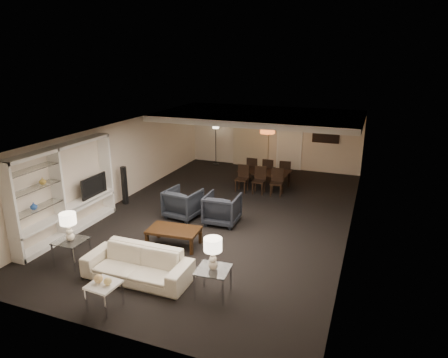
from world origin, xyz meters
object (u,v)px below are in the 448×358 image
at_px(sofa, 138,264).
at_px(armchair_right, 222,209).
at_px(vase_blue, 34,206).
at_px(chair_nm, 259,181).
at_px(marble_table, 105,296).
at_px(television, 91,185).
at_px(pendant_light, 268,130).
at_px(armchair_left, 183,203).
at_px(chair_nr, 276,183).
at_px(dining_table, 264,179).
at_px(chair_fm, 269,170).
at_px(side_table_right, 213,282).
at_px(side_table_left, 72,252).
at_px(floor_lamp, 216,144).
at_px(floor_speaker, 125,185).
at_px(chair_fl, 253,169).
at_px(chair_fr, 285,172).
at_px(chair_nl, 242,179).
at_px(coffee_table, 174,237).
at_px(vase_amber, 42,181).
at_px(table_lamp_right, 213,254).
at_px(table_lamp_left, 69,227).

xyz_separation_m(sofa, armchair_right, (0.60, 3.30, 0.09)).
xyz_separation_m(vase_blue, chair_nm, (3.72, 5.81, -0.70)).
bearing_deg(marble_table, television, 130.90).
bearing_deg(pendant_light, armchair_right, -91.97).
relative_size(armchair_left, chair_nr, 1.03).
relative_size(sofa, dining_table, 1.32).
xyz_separation_m(sofa, television, (-2.84, 2.18, 0.70)).
xyz_separation_m(dining_table, chair_nr, (0.60, -0.65, 0.15)).
relative_size(armchair_left, chair_nm, 1.03).
bearing_deg(chair_fm, side_table_right, 97.54).
bearing_deg(side_table_left, chair_nr, 62.39).
bearing_deg(marble_table, floor_lamp, 100.60).
bearing_deg(armchair_left, dining_table, -105.93).
relative_size(floor_speaker, chair_fl, 1.35).
bearing_deg(television, marble_table, -139.10).
height_order(dining_table, chair_fm, chair_fm).
height_order(pendant_light, chair_fr, pendant_light).
height_order(chair_nl, floor_lamp, floor_lamp).
distance_m(coffee_table, dining_table, 5.14).
xyz_separation_m(sofa, vase_blue, (-2.87, 0.21, 0.82)).
bearing_deg(vase_amber, floor_speaker, 87.91).
height_order(side_table_left, table_lamp_right, table_lamp_right).
bearing_deg(vase_amber, sofa, -11.26).
bearing_deg(side_table_left, sofa, 0.00).
distance_m(side_table_left, chair_nr, 6.80).
xyz_separation_m(armchair_left, chair_fr, (2.05, 4.02, 0.03)).
bearing_deg(chair_fl, side_table_left, 73.67).
xyz_separation_m(coffee_table, dining_table, (0.85, 5.07, 0.08)).
relative_size(floor_speaker, dining_table, 0.70).
height_order(sofa, coffee_table, sofa).
bearing_deg(chair_fr, marble_table, 73.17).
relative_size(armchair_right, dining_table, 0.54).
bearing_deg(chair_nl, vase_blue, -118.04).
height_order(television, chair_fr, television).
height_order(chair_nr, floor_lamp, floor_lamp).
bearing_deg(floor_lamp, table_lamp_right, -68.13).
relative_size(chair_nr, chair_fm, 1.00).
distance_m(sofa, vase_blue, 2.99).
bearing_deg(television, chair_fr, -39.84).
distance_m(television, floor_speaker, 1.48).
xyz_separation_m(sofa, side_table_right, (1.70, 0.00, -0.04)).
bearing_deg(chair_nm, marble_table, -97.53).
relative_size(side_table_left, television, 0.63).
bearing_deg(side_table_left, side_table_right, 0.00).
xyz_separation_m(side_table_left, table_lamp_left, (0.00, 0.00, 0.61)).
distance_m(vase_blue, chair_fl, 7.80).
bearing_deg(floor_speaker, side_table_right, -38.10).
bearing_deg(sofa, armchair_left, 100.04).
bearing_deg(chair_nl, armchair_right, -82.47).
relative_size(vase_blue, chair_nl, 0.19).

